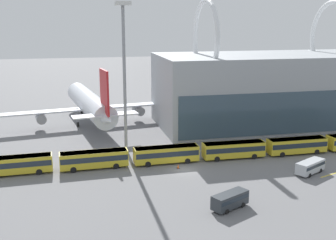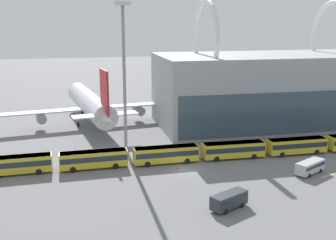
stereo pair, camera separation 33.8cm
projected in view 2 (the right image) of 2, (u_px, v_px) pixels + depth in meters
The scene contains 16 objects.
ground_plane at pixel (184, 170), 70.87m from camera, with size 440.00×440.00×0.00m, color slate.
airliner_at_gate_near at pixel (91, 104), 100.69m from camera, with size 41.71×40.89×14.92m.
airliner_at_gate_far at pixel (281, 89), 119.43m from camera, with size 35.61×39.19×14.71m.
shuttle_bus_0 at pixel (16, 164), 68.79m from camera, with size 11.55×3.12×3.01m.
shuttle_bus_1 at pixel (94, 158), 71.49m from camera, with size 11.53×3.04×3.01m.
shuttle_bus_2 at pixel (166, 153), 74.06m from camera, with size 11.49×2.86×3.01m.
shuttle_bus_3 at pixel (233, 149), 76.60m from camera, with size 11.48×2.80×3.01m.
shuttle_bus_4 at pixel (297, 145), 79.09m from camera, with size 11.47×2.77×3.01m.
service_van_foreground at pixel (310, 166), 69.12m from camera, with size 6.12×4.59×2.14m.
service_van_crossing at pixel (229, 199), 56.35m from camera, with size 5.80×4.23×2.18m.
floodlight_mast at pixel (124, 53), 77.16m from camera, with size 2.80×2.80×27.94m.
lane_stripe_0 at pixel (311, 164), 73.87m from camera, with size 6.76×0.25×0.01m, color yellow.
lane_stripe_1 at pixel (334, 174), 69.30m from camera, with size 6.77×0.25×0.01m, color yellow.
lane_stripe_3 at pixel (193, 152), 80.80m from camera, with size 9.16×0.25×0.01m, color yellow.
lane_stripe_4 at pixel (335, 147), 83.73m from camera, with size 9.38×0.25×0.01m, color yellow.
traffic_cone_0 at pixel (178, 166), 71.75m from camera, with size 0.47×0.47×0.82m.
Camera 2 is at (-17.10, -64.76, 24.82)m, focal length 45.00 mm.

